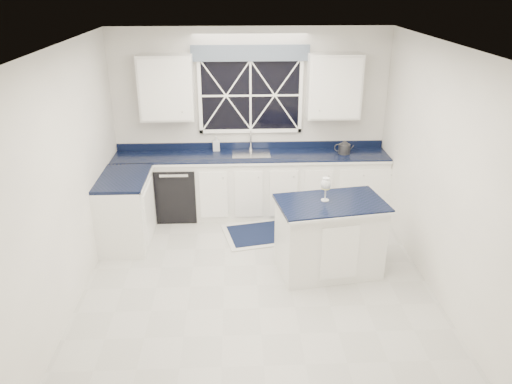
{
  "coord_description": "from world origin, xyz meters",
  "views": [
    {
      "loc": [
        -0.23,
        -4.92,
        3.31
      ],
      "look_at": [
        0.0,
        0.4,
        1.02
      ],
      "focal_mm": 35.0,
      "sensor_mm": 36.0,
      "label": 1
    }
  ],
  "objects_px": {
    "dishwasher": "(178,189)",
    "wine_glass": "(326,185)",
    "soap_bottle": "(216,143)",
    "faucet": "(251,140)",
    "kettle": "(344,147)",
    "island": "(329,237)"
  },
  "relations": [
    {
      "from": "dishwasher",
      "to": "faucet",
      "type": "bearing_deg",
      "value": 10.02
    },
    {
      "from": "dishwasher",
      "to": "kettle",
      "type": "xyz_separation_m",
      "value": [
        2.46,
        -0.0,
        0.62
      ]
    },
    {
      "from": "faucet",
      "to": "island",
      "type": "distance_m",
      "value": 2.14
    },
    {
      "from": "faucet",
      "to": "wine_glass",
      "type": "xyz_separation_m",
      "value": [
        0.8,
        -1.8,
        0.02
      ]
    },
    {
      "from": "kettle",
      "to": "soap_bottle",
      "type": "relative_size",
      "value": 1.26
    },
    {
      "from": "faucet",
      "to": "wine_glass",
      "type": "relative_size",
      "value": 1.07
    },
    {
      "from": "kettle",
      "to": "soap_bottle",
      "type": "xyz_separation_m",
      "value": [
        -1.87,
        0.22,
        0.02
      ]
    },
    {
      "from": "island",
      "to": "kettle",
      "type": "relative_size",
      "value": 4.84
    },
    {
      "from": "kettle",
      "to": "wine_glass",
      "type": "height_order",
      "value": "wine_glass"
    },
    {
      "from": "dishwasher",
      "to": "soap_bottle",
      "type": "height_order",
      "value": "soap_bottle"
    },
    {
      "from": "dishwasher",
      "to": "faucet",
      "type": "distance_m",
      "value": 1.31
    },
    {
      "from": "dishwasher",
      "to": "kettle",
      "type": "relative_size",
      "value": 2.97
    },
    {
      "from": "dishwasher",
      "to": "wine_glass",
      "type": "bearing_deg",
      "value": -40.21
    },
    {
      "from": "dishwasher",
      "to": "island",
      "type": "distance_m",
      "value": 2.57
    },
    {
      "from": "dishwasher",
      "to": "island",
      "type": "bearing_deg",
      "value": -39.93
    },
    {
      "from": "wine_glass",
      "to": "dishwasher",
      "type": "bearing_deg",
      "value": 139.79
    },
    {
      "from": "kettle",
      "to": "wine_glass",
      "type": "distance_m",
      "value": 1.7
    },
    {
      "from": "dishwasher",
      "to": "soap_bottle",
      "type": "xyz_separation_m",
      "value": [
        0.59,
        0.22,
        0.64
      ]
    },
    {
      "from": "wine_glass",
      "to": "soap_bottle",
      "type": "bearing_deg",
      "value": 125.74
    },
    {
      "from": "island",
      "to": "kettle",
      "type": "height_order",
      "value": "kettle"
    },
    {
      "from": "faucet",
      "to": "island",
      "type": "xyz_separation_m",
      "value": [
        0.87,
        -1.85,
        -0.64
      ]
    },
    {
      "from": "dishwasher",
      "to": "island",
      "type": "xyz_separation_m",
      "value": [
        1.97,
        -1.65,
        0.05
      ]
    }
  ]
}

